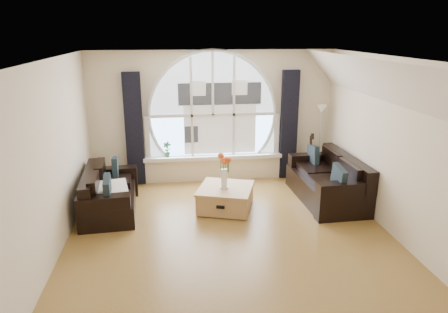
# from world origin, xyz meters

# --- Properties ---
(ground) EXTENTS (5.00, 5.50, 0.01)m
(ground) POSITION_xyz_m (0.00, 0.00, 0.00)
(ground) COLOR brown
(ground) RESTS_ON ground
(ceiling) EXTENTS (5.00, 5.50, 0.01)m
(ceiling) POSITION_xyz_m (0.00, 0.00, 2.70)
(ceiling) COLOR silver
(ceiling) RESTS_ON ground
(wall_back) EXTENTS (5.00, 0.01, 2.70)m
(wall_back) POSITION_xyz_m (0.00, 2.75, 1.35)
(wall_back) COLOR beige
(wall_back) RESTS_ON ground
(wall_front) EXTENTS (5.00, 0.01, 2.70)m
(wall_front) POSITION_xyz_m (0.00, -2.75, 1.35)
(wall_front) COLOR beige
(wall_front) RESTS_ON ground
(wall_left) EXTENTS (0.01, 5.50, 2.70)m
(wall_left) POSITION_xyz_m (-2.50, 0.00, 1.35)
(wall_left) COLOR beige
(wall_left) RESTS_ON ground
(wall_right) EXTENTS (0.01, 5.50, 2.70)m
(wall_right) POSITION_xyz_m (2.50, 0.00, 1.35)
(wall_right) COLOR beige
(wall_right) RESTS_ON ground
(attic_slope) EXTENTS (0.92, 5.50, 0.72)m
(attic_slope) POSITION_xyz_m (2.20, 0.00, 2.35)
(attic_slope) COLOR silver
(attic_slope) RESTS_ON ground
(arched_window) EXTENTS (2.60, 0.06, 2.15)m
(arched_window) POSITION_xyz_m (0.00, 2.72, 1.62)
(arched_window) COLOR silver
(arched_window) RESTS_ON wall_back
(window_sill) EXTENTS (2.90, 0.22, 0.08)m
(window_sill) POSITION_xyz_m (0.00, 2.65, 0.51)
(window_sill) COLOR white
(window_sill) RESTS_ON wall_back
(window_frame) EXTENTS (2.76, 0.08, 2.15)m
(window_frame) POSITION_xyz_m (0.00, 2.69, 1.62)
(window_frame) COLOR white
(window_frame) RESTS_ON wall_back
(neighbor_house) EXTENTS (1.70, 0.02, 1.50)m
(neighbor_house) POSITION_xyz_m (0.15, 2.71, 1.50)
(neighbor_house) COLOR silver
(neighbor_house) RESTS_ON wall_back
(curtain_left) EXTENTS (0.35, 0.12, 2.30)m
(curtain_left) POSITION_xyz_m (-1.60, 2.63, 1.15)
(curtain_left) COLOR black
(curtain_left) RESTS_ON ground
(curtain_right) EXTENTS (0.35, 0.12, 2.30)m
(curtain_right) POSITION_xyz_m (1.60, 2.63, 1.15)
(curtain_right) COLOR black
(curtain_right) RESTS_ON ground
(sofa_left) EXTENTS (0.94, 1.72, 0.74)m
(sofa_left) POSITION_xyz_m (-1.96, 1.28, 0.40)
(sofa_left) COLOR black
(sofa_left) RESTS_ON ground
(sofa_right) EXTENTS (1.02, 1.94, 0.85)m
(sofa_right) POSITION_xyz_m (1.98, 1.29, 0.40)
(sofa_right) COLOR black
(sofa_right) RESTS_ON ground
(coffee_chest) EXTENTS (1.16, 1.16, 0.45)m
(coffee_chest) POSITION_xyz_m (0.06, 1.13, 0.22)
(coffee_chest) COLOR #A97E51
(coffee_chest) RESTS_ON ground
(throw_blanket) EXTENTS (0.64, 0.64, 0.10)m
(throw_blanket) POSITION_xyz_m (-1.92, 1.08, 0.50)
(throw_blanket) COLOR silver
(throw_blanket) RESTS_ON sofa_left
(vase_flowers) EXTENTS (0.24, 0.24, 0.70)m
(vase_flowers) POSITION_xyz_m (0.03, 1.10, 0.80)
(vase_flowers) COLOR white
(vase_flowers) RESTS_ON coffee_chest
(floor_lamp) EXTENTS (0.24, 0.24, 1.60)m
(floor_lamp) POSITION_xyz_m (2.22, 2.44, 0.80)
(floor_lamp) COLOR #B2B2B2
(floor_lamp) RESTS_ON ground
(guitar) EXTENTS (0.39, 0.29, 1.06)m
(guitar) POSITION_xyz_m (1.99, 2.34, 0.53)
(guitar) COLOR olive
(guitar) RESTS_ON ground
(potted_plant) EXTENTS (0.20, 0.18, 0.32)m
(potted_plant) POSITION_xyz_m (-0.96, 2.65, 0.71)
(potted_plant) COLOR #1E6023
(potted_plant) RESTS_ON window_sill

